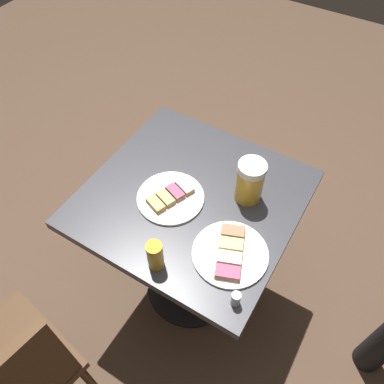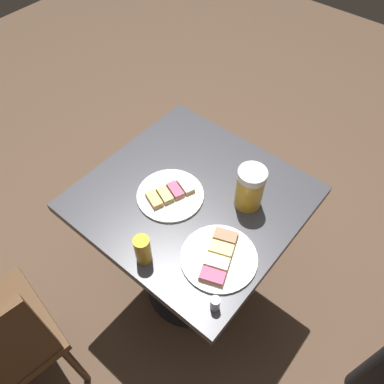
# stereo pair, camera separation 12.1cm
# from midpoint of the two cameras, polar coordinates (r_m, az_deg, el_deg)

# --- Properties ---
(ground_plane) EXTENTS (6.00, 6.00, 0.00)m
(ground_plane) POSITION_cam_midpoint_polar(r_m,az_deg,el_deg) (1.94, 1.84, -13.49)
(ground_plane) COLOR #4C3828
(cafe_table) EXTENTS (0.72, 0.69, 0.70)m
(cafe_table) POSITION_cam_midpoint_polar(r_m,az_deg,el_deg) (1.47, 2.37, -4.56)
(cafe_table) COLOR black
(cafe_table) RESTS_ON ground_plane
(plate_near) EXTENTS (0.23, 0.23, 0.03)m
(plate_near) POSITION_cam_midpoint_polar(r_m,az_deg,el_deg) (1.33, -0.63, -0.51)
(plate_near) COLOR white
(plate_near) RESTS_ON cafe_table
(plate_far) EXTENTS (0.24, 0.24, 0.03)m
(plate_far) POSITION_cam_midpoint_polar(r_m,az_deg,el_deg) (1.20, 6.95, -9.76)
(plate_far) COLOR white
(plate_far) RESTS_ON cafe_table
(beer_mug) EXTENTS (0.11, 0.14, 0.16)m
(beer_mug) POSITION_cam_midpoint_polar(r_m,az_deg,el_deg) (1.28, 11.28, 0.58)
(beer_mug) COLOR gold
(beer_mug) RESTS_ON cafe_table
(beer_glass_small) EXTENTS (0.05, 0.05, 0.11)m
(beer_glass_small) POSITION_cam_midpoint_polar(r_m,az_deg,el_deg) (1.16, -4.31, -8.72)
(beer_glass_small) COLOR gold
(beer_glass_small) RESTS_ON cafe_table
(salt_shaker) EXTENTS (0.03, 0.03, 0.05)m
(salt_shaker) POSITION_cam_midpoint_polar(r_m,az_deg,el_deg) (1.12, 6.68, -16.32)
(salt_shaker) COLOR silver
(salt_shaker) RESTS_ON cafe_table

